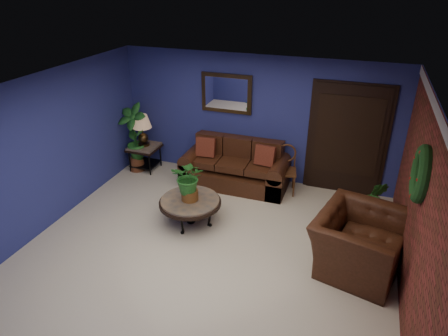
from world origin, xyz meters
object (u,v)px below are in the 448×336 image
(end_table, at_px, (145,151))
(armchair, at_px, (358,242))
(sofa, at_px, (236,169))
(side_chair, at_px, (286,166))
(coffee_table, at_px, (190,202))
(table_lamp, at_px, (142,127))

(end_table, relative_size, armchair, 0.46)
(sofa, relative_size, side_chair, 2.21)
(sofa, distance_m, end_table, 2.04)
(side_chair, bearing_deg, armchair, -64.49)
(coffee_table, relative_size, side_chair, 1.12)
(coffee_table, bearing_deg, sofa, 79.61)
(sofa, distance_m, armchair, 3.03)
(table_lamp, distance_m, armchair, 4.83)
(side_chair, xyz_separation_m, armchair, (1.43, -1.86, -0.11))
(sofa, height_order, coffee_table, sofa)
(table_lamp, xyz_separation_m, armchair, (4.45, -1.79, -0.55))
(end_table, height_order, table_lamp, table_lamp)
(armchair, bearing_deg, table_lamp, 82.12)
(end_table, distance_m, table_lamp, 0.55)
(sofa, relative_size, table_lamp, 3.18)
(coffee_table, xyz_separation_m, table_lamp, (-1.75, 1.56, 0.58))
(end_table, relative_size, table_lamp, 0.93)
(end_table, bearing_deg, table_lamp, -63.43)
(side_chair, relative_size, armchair, 0.72)
(sofa, xyz_separation_m, end_table, (-2.04, -0.03, 0.11))
(sofa, distance_m, coffee_table, 1.62)
(table_lamp, relative_size, side_chair, 0.70)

